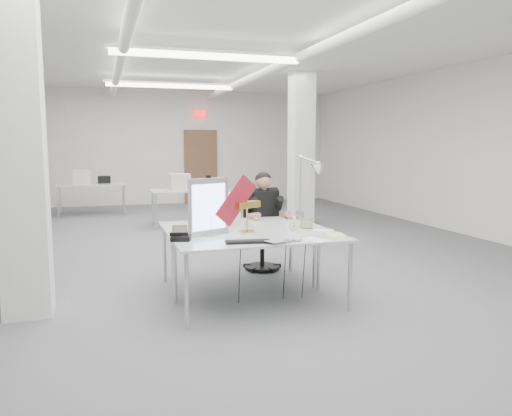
# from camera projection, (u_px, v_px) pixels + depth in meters

# --- Properties ---
(room_shell) EXTENTS (10.04, 14.04, 3.24)m
(room_shell) POSITION_uv_depth(u_px,v_px,m) (210.00, 145.00, 7.55)
(room_shell) COLOR #58595B
(room_shell) RESTS_ON ground
(desk_main) EXTENTS (1.80, 0.90, 0.02)m
(desk_main) POSITION_uv_depth(u_px,v_px,m) (261.00, 238.00, 5.17)
(desk_main) COLOR silver
(desk_main) RESTS_ON room_shell
(desk_second) EXTENTS (1.80, 0.90, 0.02)m
(desk_second) POSITION_uv_depth(u_px,v_px,m) (238.00, 225.00, 6.03)
(desk_second) COLOR silver
(desk_second) RESTS_ON room_shell
(bg_desk_a) EXTENTS (1.60, 0.80, 0.02)m
(bg_desk_a) POSITION_uv_depth(u_px,v_px,m) (190.00, 190.00, 10.44)
(bg_desk_a) COLOR silver
(bg_desk_a) RESTS_ON room_shell
(bg_desk_b) EXTENTS (1.60, 0.80, 0.02)m
(bg_desk_b) POSITION_uv_depth(u_px,v_px,m) (91.00, 184.00, 11.94)
(bg_desk_b) COLOR silver
(bg_desk_b) RESTS_ON room_shell
(filing_cabinet) EXTENTS (0.45, 0.55, 1.20)m
(filing_cabinet) POSITION_uv_depth(u_px,v_px,m) (23.00, 187.00, 12.83)
(filing_cabinet) COLOR gray
(filing_cabinet) RESTS_ON room_shell
(office_chair) EXTENTS (0.64, 0.64, 1.10)m
(office_chair) POSITION_uv_depth(u_px,v_px,m) (262.00, 230.00, 6.79)
(office_chair) COLOR black
(office_chair) RESTS_ON room_shell
(seated_person) EXTENTS (0.64, 0.74, 0.96)m
(seated_person) POSITION_uv_depth(u_px,v_px,m) (263.00, 205.00, 6.70)
(seated_person) COLOR black
(seated_person) RESTS_ON office_chair
(monitor) EXTENTS (0.47, 0.24, 0.61)m
(monitor) POSITION_uv_depth(u_px,v_px,m) (209.00, 207.00, 5.27)
(monitor) COLOR #B3B2B7
(monitor) RESTS_ON desk_main
(pennant) EXTENTS (0.50, 0.15, 0.55)m
(pennant) POSITION_uv_depth(u_px,v_px,m) (236.00, 200.00, 5.31)
(pennant) COLOR maroon
(pennant) RESTS_ON monitor
(keyboard) EXTENTS (0.46, 0.21, 0.02)m
(keyboard) POSITION_uv_depth(u_px,v_px,m) (248.00, 242.00, 4.88)
(keyboard) COLOR black
(keyboard) RESTS_ON desk_main
(laptop) EXTENTS (0.44, 0.38, 0.03)m
(laptop) POSITION_uv_depth(u_px,v_px,m) (286.00, 242.00, 4.87)
(laptop) COLOR #BBBCC1
(laptop) RESTS_ON desk_main
(mouse) EXTENTS (0.09, 0.06, 0.04)m
(mouse) POSITION_uv_depth(u_px,v_px,m) (298.00, 240.00, 4.95)
(mouse) COLOR #AAABAF
(mouse) RESTS_ON desk_main
(bankers_lamp) EXTENTS (0.29, 0.21, 0.31)m
(bankers_lamp) POSITION_uv_depth(u_px,v_px,m) (247.00, 218.00, 5.42)
(bankers_lamp) COLOR gold
(bankers_lamp) RESTS_ON desk_main
(desk_phone) EXTENTS (0.23, 0.22, 0.05)m
(desk_phone) POSITION_uv_depth(u_px,v_px,m) (181.00, 238.00, 5.00)
(desk_phone) COLOR black
(desk_phone) RESTS_ON desk_main
(picture_frame_left) EXTENTS (0.16, 0.07, 0.12)m
(picture_frame_left) POSITION_uv_depth(u_px,v_px,m) (180.00, 231.00, 5.20)
(picture_frame_left) COLOR #AC7D4A
(picture_frame_left) RESTS_ON desk_main
(picture_frame_right) EXTENTS (0.14, 0.11, 0.11)m
(picture_frame_right) POSITION_uv_depth(u_px,v_px,m) (306.00, 224.00, 5.69)
(picture_frame_right) COLOR olive
(picture_frame_right) RESTS_ON desk_main
(desk_clock) EXTENTS (0.10, 0.04, 0.10)m
(desk_clock) POSITION_uv_depth(u_px,v_px,m) (293.00, 226.00, 5.57)
(desk_clock) COLOR silver
(desk_clock) RESTS_ON desk_main
(paper_stack_a) EXTENTS (0.31, 0.34, 0.01)m
(paper_stack_a) POSITION_uv_depth(u_px,v_px,m) (315.00, 240.00, 5.02)
(paper_stack_a) COLOR silver
(paper_stack_a) RESTS_ON desk_main
(paper_stack_b) EXTENTS (0.23, 0.28, 0.01)m
(paper_stack_b) POSITION_uv_depth(u_px,v_px,m) (336.00, 235.00, 5.29)
(paper_stack_b) COLOR #DDCC84
(paper_stack_b) RESTS_ON desk_main
(paper_stack_c) EXTENTS (0.26, 0.24, 0.01)m
(paper_stack_c) POSITION_uv_depth(u_px,v_px,m) (323.00, 230.00, 5.56)
(paper_stack_c) COLOR white
(paper_stack_c) RESTS_ON desk_main
(beige_monitor) EXTENTS (0.45, 0.43, 0.37)m
(beige_monitor) POSITION_uv_depth(u_px,v_px,m) (219.00, 209.00, 5.97)
(beige_monitor) COLOR beige
(beige_monitor) RESTS_ON desk_second
(architect_lamp) EXTENTS (0.34, 0.66, 0.81)m
(architect_lamp) POSITION_uv_depth(u_px,v_px,m) (308.00, 190.00, 6.02)
(architect_lamp) COLOR silver
(architect_lamp) RESTS_ON desk_second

